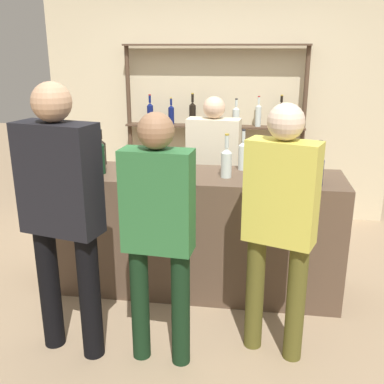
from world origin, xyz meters
TOP-DOWN VIEW (x-y plane):
  - ground_plane at (0.00, 0.00)m, footprint 16.00×16.00m
  - bar_counter at (0.00, 0.00)m, footprint 2.38×0.61m
  - back_wall at (0.00, 1.91)m, footprint 3.98×0.12m
  - back_shelf at (0.01, 1.73)m, footprint 2.05×0.18m
  - counter_bottle_0 at (0.27, -0.05)m, footprint 0.08×0.08m
  - counter_bottle_1 at (-0.72, -0.09)m, footprint 0.08×0.08m
  - counter_bottle_2 at (0.39, 0.19)m, footprint 0.07×0.07m
  - counter_bottle_3 at (-0.81, 0.20)m, footprint 0.08×0.08m
  - counter_bottle_4 at (0.94, -0.18)m, footprint 0.08×0.08m
  - wine_glass at (-0.16, 0.11)m, footprint 0.09×0.09m
  - ice_bucket at (0.81, -0.07)m, footprint 0.20×0.20m
  - customer_left at (-0.67, -0.94)m, footprint 0.53×0.32m
  - customer_center at (-0.06, -0.96)m, footprint 0.43×0.22m
  - customer_right at (0.66, -0.77)m, footprint 0.47×0.32m
  - server_behind_counter at (0.10, 0.72)m, footprint 0.50×0.25m

SIDE VIEW (x-z plane):
  - ground_plane at x=0.00m, z-range 0.00..0.00m
  - bar_counter at x=0.00m, z-range 0.00..1.00m
  - server_behind_counter at x=0.10m, z-range 0.12..1.65m
  - customer_center at x=-0.06m, z-range 0.14..1.76m
  - customer_right at x=0.66m, z-range 0.15..1.81m
  - customer_left at x=-0.67m, z-range 0.15..1.93m
  - ice_bucket at x=0.81m, z-range 1.00..1.23m
  - counter_bottle_3 at x=-0.81m, z-range 0.97..1.27m
  - wine_glass at x=-0.16m, z-range 1.04..1.20m
  - counter_bottle_4 at x=0.94m, z-range 0.96..1.29m
  - counter_bottle_0 at x=0.27m, z-range 0.96..1.30m
  - counter_bottle_2 at x=0.39m, z-range 0.96..1.30m
  - counter_bottle_1 at x=-0.72m, z-range 0.97..1.32m
  - back_shelf at x=0.01m, z-range 0.30..2.30m
  - back_wall at x=0.00m, z-range 0.00..2.80m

